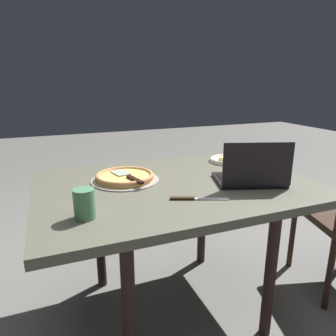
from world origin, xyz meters
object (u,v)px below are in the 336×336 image
object	(u,v)px
pizza_plate	(228,160)
pizza_tray	(125,177)
table_knife	(193,199)
drink_cup	(84,203)
laptop	(251,175)
dining_table	(176,196)

from	to	relation	value
pizza_plate	pizza_tray	distance (m)	0.69
table_knife	drink_cup	bearing A→B (deg)	-178.12
pizza_tray	pizza_plate	bearing A→B (deg)	10.43
laptop	table_knife	xyz separation A→B (m)	(-0.34, -0.08, -0.04)
laptop	drink_cup	xyz separation A→B (m)	(-0.78, -0.09, 0.01)
laptop	table_knife	size ratio (longest dim) A/B	1.60
dining_table	pizza_plate	distance (m)	0.52
table_knife	drink_cup	world-z (taller)	drink_cup
table_knife	pizza_plate	bearing A→B (deg)	45.22
pizza_plate	pizza_tray	world-z (taller)	same
pizza_tray	drink_cup	world-z (taller)	drink_cup
dining_table	laptop	xyz separation A→B (m)	(0.32, -0.16, 0.12)
table_knife	drink_cup	size ratio (longest dim) A/B	2.12
dining_table	pizza_plate	size ratio (longest dim) A/B	5.78
dining_table	laptop	distance (m)	0.38
dining_table	pizza_tray	xyz separation A→B (m)	(-0.22, 0.12, 0.09)
table_knife	laptop	bearing A→B (deg)	12.64
dining_table	drink_cup	distance (m)	0.54
laptop	pizza_plate	xyz separation A→B (m)	(0.13, 0.40, -0.03)
laptop	pizza_plate	distance (m)	0.42
pizza_plate	table_knife	bearing A→B (deg)	-134.78
pizza_tray	dining_table	bearing A→B (deg)	-28.27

